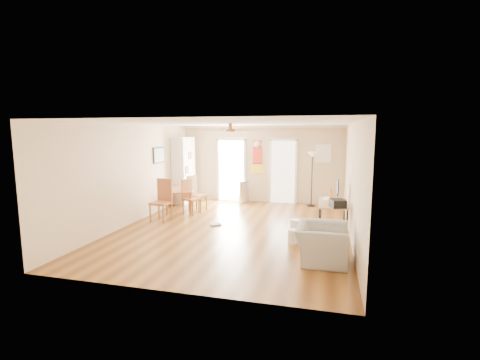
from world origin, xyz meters
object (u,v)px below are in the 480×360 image
(dining_table, at_px, (181,199))
(trash_can, at_px, (243,192))
(torchiere_lamp, at_px, (312,179))
(armchair, at_px, (322,243))
(printer, at_px, (338,203))
(bookshelf, at_px, (184,170))
(dining_chair_right_b, at_px, (192,197))
(dining_chair_near, at_px, (161,201))
(computer_desk, at_px, (333,217))
(wastebasket_a, at_px, (294,236))
(dining_chair_right_a, at_px, (198,194))
(wastebasket_b, at_px, (296,226))

(dining_table, bearing_deg, trash_can, 44.68)
(torchiere_lamp, xyz_separation_m, armchair, (0.43, -4.85, -0.54))
(printer, height_order, armchair, printer)
(torchiere_lamp, bearing_deg, printer, -77.74)
(trash_can, height_order, armchair, trash_can)
(bookshelf, distance_m, dining_chair_right_b, 1.87)
(dining_chair_near, relative_size, computer_desk, 0.84)
(bookshelf, distance_m, wastebasket_a, 5.38)
(dining_chair_right_a, height_order, wastebasket_b, dining_chair_right_a)
(dining_chair_right_b, bearing_deg, printer, -90.07)
(dining_chair_right_a, xyz_separation_m, armchair, (3.75, -3.29, -0.19))
(dining_chair_near, distance_m, wastebasket_a, 3.80)
(printer, distance_m, wastebasket_a, 1.26)
(computer_desk, bearing_deg, printer, -80.18)
(dining_table, bearing_deg, dining_chair_right_a, 3.95)
(dining_table, bearing_deg, bookshelf, 108.03)
(printer, relative_size, wastebasket_b, 1.10)
(dining_chair_near, height_order, wastebasket_b, dining_chair_near)
(trash_can, distance_m, torchiere_lamp, 2.32)
(printer, bearing_deg, wastebasket_b, 147.89)
(bookshelf, xyz_separation_m, computer_desk, (4.87, -2.35, -0.75))
(trash_can, bearing_deg, printer, -48.10)
(wastebasket_a, bearing_deg, computer_desk, 52.35)
(bookshelf, height_order, torchiere_lamp, bookshelf)
(wastebasket_a, relative_size, wastebasket_b, 0.94)
(dining_chair_right_b, xyz_separation_m, computer_desk, (3.96, -0.83, -0.15))
(dining_chair_right_a, bearing_deg, wastebasket_b, -101.11)
(torchiere_lamp, bearing_deg, wastebasket_a, -92.64)
(computer_desk, bearing_deg, trash_can, 135.69)
(printer, bearing_deg, computer_desk, 81.57)
(dining_chair_right_a, xyz_separation_m, printer, (4.05, -1.79, 0.28))
(bookshelf, height_order, trash_can, bookshelf)
(bookshelf, distance_m, armchair, 6.42)
(armchair, bearing_deg, printer, -9.91)
(wastebasket_a, xyz_separation_m, armchair, (0.61, -0.94, 0.19))
(dining_chair_right_a, relative_size, computer_desk, 0.79)
(wastebasket_a, distance_m, wastebasket_b, 0.80)
(wastebasket_a, xyz_separation_m, wastebasket_b, (-0.03, 0.80, 0.01))
(bookshelf, distance_m, printer, 5.73)
(dining_table, height_order, wastebasket_b, dining_table)
(dining_chair_right_b, xyz_separation_m, trash_can, (1.06, 2.01, -0.14))
(computer_desk, distance_m, printer, 0.68)
(dining_chair_right_b, distance_m, wastebasket_a, 3.69)
(dining_table, xyz_separation_m, wastebasket_b, (3.66, -1.52, -0.17))
(dining_table, relative_size, dining_chair_near, 1.18)
(dining_chair_right_b, bearing_deg, dining_chair_near, 169.49)
(bookshelf, relative_size, dining_chair_right_a, 2.08)
(bookshelf, xyz_separation_m, wastebasket_a, (4.05, -3.41, -0.96))
(wastebasket_a, bearing_deg, trash_can, 118.15)
(dining_chair_right_a, bearing_deg, dining_chair_right_b, -164.58)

